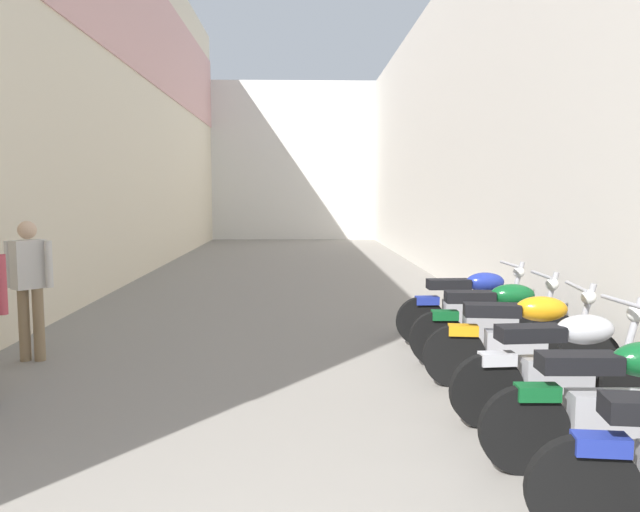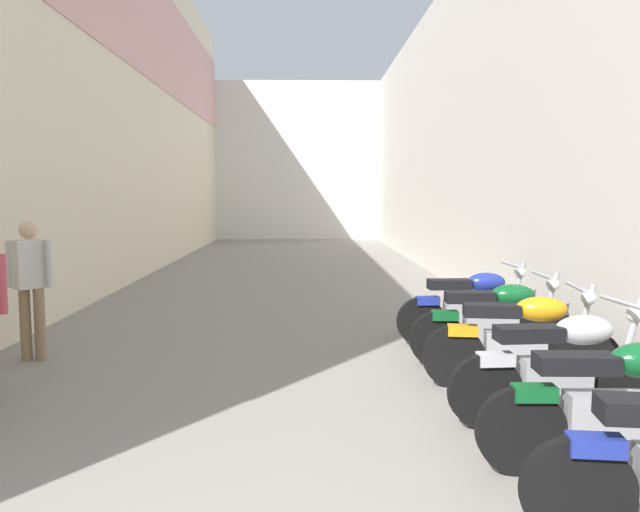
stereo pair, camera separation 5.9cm
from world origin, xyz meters
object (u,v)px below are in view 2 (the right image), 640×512
at_px(motorcycle_seventh, 472,305).
at_px(pedestrian_further_down, 31,279).
at_px(motorcycle_sixth, 496,321).
at_px(motorcycle_third, 618,402).
at_px(motorcycle_fourth, 562,365).
at_px(motorcycle_fifth, 522,338).

bearing_deg(motorcycle_seventh, pedestrian_further_down, -173.41).
bearing_deg(motorcycle_sixth, motorcycle_seventh, 90.00).
relative_size(motorcycle_third, motorcycle_sixth, 1.00).
height_order(motorcycle_fourth, pedestrian_further_down, pedestrian_further_down).
distance_m(motorcycle_third, motorcycle_fifth, 1.83).
relative_size(motorcycle_fourth, motorcycle_sixth, 1.00).
xyz_separation_m(motorcycle_third, pedestrian_further_down, (-5.12, 3.00, 0.42)).
xyz_separation_m(motorcycle_fourth, motorcycle_fifth, (-0.00, 0.93, 0.00)).
relative_size(motorcycle_fifth, motorcycle_sixth, 1.00).
height_order(motorcycle_third, motorcycle_fifth, same).
xyz_separation_m(motorcycle_third, motorcycle_fourth, (-0.00, 0.89, 0.00)).
distance_m(motorcycle_third, motorcycle_sixth, 2.62).
bearing_deg(motorcycle_fourth, pedestrian_further_down, 157.62).
bearing_deg(motorcycle_sixth, motorcycle_fifth, -90.01).
height_order(motorcycle_fourth, motorcycle_fifth, same).
distance_m(motorcycle_fifth, motorcycle_sixth, 0.79).
bearing_deg(motorcycle_third, pedestrian_further_down, 149.63).
distance_m(motorcycle_seventh, pedestrian_further_down, 5.17).
xyz_separation_m(motorcycle_fourth, motorcycle_seventh, (0.00, 2.70, 0.00)).
height_order(motorcycle_fourth, motorcycle_sixth, same).
bearing_deg(motorcycle_fifth, pedestrian_further_down, 167.07).
height_order(motorcycle_fifth, pedestrian_further_down, pedestrian_further_down).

